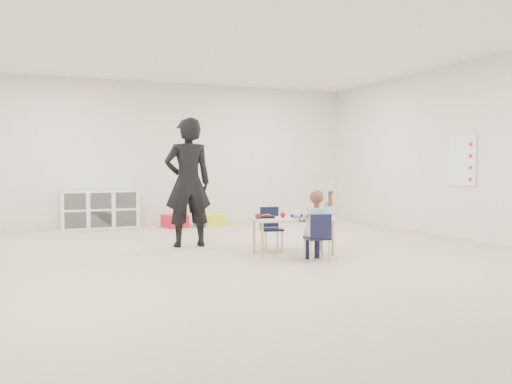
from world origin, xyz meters
name	(u,v)px	position (x,y,z in m)	size (l,w,h in m)	color
room	(239,147)	(0.00, 0.00, 1.40)	(9.00, 9.02, 2.80)	beige
table	(293,236)	(0.84, 0.23, 0.25)	(1.13, 0.67, 0.49)	#F4E5C3
chair_near	(317,237)	(0.93, -0.27, 0.30)	(0.29, 0.27, 0.59)	black
chair_far	(272,229)	(0.76, 0.74, 0.30)	(0.29, 0.27, 0.59)	black
child	(317,223)	(0.93, -0.27, 0.47)	(0.39, 0.39, 0.93)	#A1B9DA
lunch_tray_near	(300,216)	(0.97, 0.29, 0.51)	(0.22, 0.16, 0.03)	black
lunch_tray_far	(265,217)	(0.49, 0.34, 0.51)	(0.22, 0.16, 0.03)	black
milk_carton	(297,215)	(0.85, 0.13, 0.54)	(0.07, 0.07, 0.10)	white
bread_roll	(315,216)	(1.09, 0.08, 0.53)	(0.09, 0.09, 0.07)	tan
apple_near	(283,215)	(0.74, 0.32, 0.53)	(0.07, 0.07, 0.07)	maroon
apple_far	(258,216)	(0.35, 0.26, 0.53)	(0.07, 0.07, 0.07)	maroon
cubby_shelf	(100,209)	(-1.20, 4.28, 0.35)	(1.40, 0.40, 0.70)	white
rules_poster	(462,161)	(3.98, 0.60, 1.25)	(0.02, 0.60, 0.80)	white
adult	(188,182)	(-0.25, 1.46, 0.93)	(0.68, 0.45, 1.86)	black
bin_red	(175,221)	(0.12, 3.87, 0.12)	(0.38, 0.48, 0.24)	red
bin_yellow	(211,220)	(0.82, 3.82, 0.12)	(0.37, 0.48, 0.23)	yellow
bin_blue	(203,220)	(0.68, 3.87, 0.11)	(0.35, 0.44, 0.22)	#1547A3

